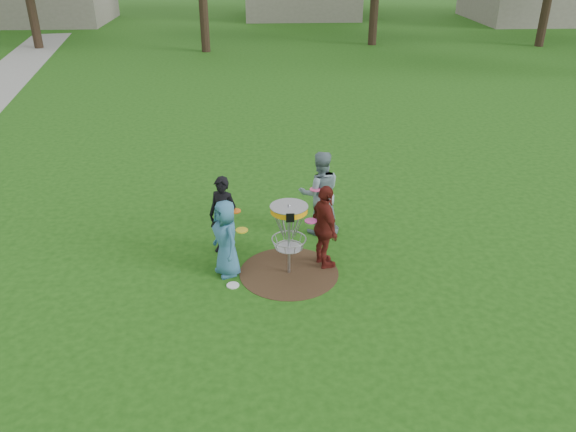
{
  "coord_description": "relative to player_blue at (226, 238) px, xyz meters",
  "views": [
    {
      "loc": [
        -0.53,
        -8.6,
        5.5
      ],
      "look_at": [
        0.0,
        0.3,
        1.0
      ],
      "focal_mm": 35.0,
      "sensor_mm": 36.0,
      "label": 1
    }
  ],
  "objects": [
    {
      "name": "disc_on_grass",
      "position": [
        0.1,
        -0.42,
        -0.71
      ],
      "size": [
        0.22,
        0.22,
        0.02
      ],
      "primitive_type": "cylinder",
      "color": "silver",
      "rests_on": "ground"
    },
    {
      "name": "player_grey",
      "position": [
        1.81,
        1.47,
        0.16
      ],
      "size": [
        0.9,
        0.73,
        1.75
      ],
      "primitive_type": "imported",
      "rotation": [
        0.0,
        0.0,
        3.23
      ],
      "color": "slate",
      "rests_on": "ground"
    },
    {
      "name": "player_black",
      "position": [
        -0.08,
        0.76,
        0.06
      ],
      "size": [
        0.67,
        0.58,
        1.55
      ],
      "primitive_type": "imported",
      "rotation": [
        0.0,
        0.0,
        -0.45
      ],
      "color": "black",
      "rests_on": "ground"
    },
    {
      "name": "disc_golf_basket",
      "position": [
        1.1,
        -0.06,
        0.3
      ],
      "size": [
        0.66,
        0.67,
        1.38
      ],
      "color": "#9EA0A5",
      "rests_on": "ground"
    },
    {
      "name": "held_discs",
      "position": [
        0.9,
        0.47,
        0.25
      ],
      "size": [
        1.77,
        1.45,
        0.21
      ],
      "color": "yellow",
      "rests_on": "ground"
    },
    {
      "name": "ground",
      "position": [
        1.1,
        -0.06,
        -0.71
      ],
      "size": [
        100.0,
        100.0,
        0.0
      ],
      "primitive_type": "plane",
      "color": "#19470F",
      "rests_on": "ground"
    },
    {
      "name": "dirt_patch",
      "position": [
        1.1,
        -0.06,
        -0.71
      ],
      "size": [
        1.8,
        1.8,
        0.01
      ],
      "primitive_type": "cylinder",
      "color": "#47331E",
      "rests_on": "ground"
    },
    {
      "name": "player_blue",
      "position": [
        0.0,
        0.0,
        0.0
      ],
      "size": [
        0.72,
        0.83,
        1.43
      ],
      "primitive_type": "imported",
      "rotation": [
        0.0,
        0.0,
        -1.11
      ],
      "color": "#316788",
      "rests_on": "ground"
    },
    {
      "name": "player_maroon",
      "position": [
        1.76,
        0.16,
        0.08
      ],
      "size": [
        0.64,
        1.0,
        1.59
      ],
      "primitive_type": "imported",
      "rotation": [
        0.0,
        0.0,
        1.86
      ],
      "color": "#5B1A14",
      "rests_on": "ground"
    }
  ]
}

